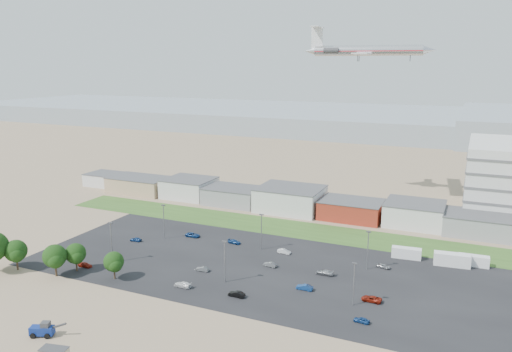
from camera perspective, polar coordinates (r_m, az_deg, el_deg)
The scene contains 34 objects.
ground at distance 114.33m, azimuth -5.91°, elevation -13.52°, with size 700.00×700.00×0.00m, color #867155.
parking_lot at distance 128.51m, azimuth 0.58°, elevation -10.39°, with size 120.00×50.00×0.01m, color black.
grass_strip at distance 158.04m, azimuth 3.56°, elevation -5.93°, with size 160.00×16.00×0.02m, color #32551F.
hills_backdrop at distance 406.27m, azimuth 22.31°, elevation 5.22°, with size 700.00×200.00×9.00m, color gray, non-canonical shape.
building_row at distance 179.87m, azimuth 0.64°, elevation -2.27°, with size 170.00×20.00×8.00m, color silver, non-canonical shape.
telehandler at distance 106.43m, azimuth -23.28°, elevation -15.76°, with size 7.02×2.34×2.93m, color navy, non-canonical shape.
box_trailer_a at distance 139.55m, azimuth 16.81°, elevation -8.42°, with size 7.56×2.36×2.84m, color silver, non-canonical shape.
box_trailer_b at distance 138.18m, azimuth 21.49°, elevation -8.88°, with size 8.79×2.75×3.30m, color silver, non-canonical shape.
box_trailer_c at distance 140.37m, azimuth 23.61°, elevation -8.85°, with size 7.39×2.31×2.77m, color silver, non-canonical shape.
tree_left at distance 138.89m, azimuth -25.74°, elevation -7.95°, with size 5.89×5.89×8.83m, color black, non-canonical shape.
tree_mid at distance 131.12m, azimuth -22.01°, elevation -8.74°, with size 6.04×6.04×9.07m, color black, non-canonical shape.
tree_right at distance 132.57m, azimuth -19.91°, elevation -8.55°, with size 5.42×5.42×8.13m, color black, non-canonical shape.
tree_near at distance 125.26m, azimuth -15.94°, elevation -9.62°, with size 5.15×5.15×7.72m, color black, non-canonical shape.
lightpole_front_l at distance 134.91m, azimuth -16.18°, elevation -7.31°, with size 1.27×0.53×10.81m, color slate, non-canonical shape.
lightpole_front_m at distance 118.68m, azimuth -3.58°, elevation -9.75°, with size 1.20×0.50×10.21m, color slate, non-canonical shape.
lightpole_front_r at distance 109.91m, azimuth 11.12°, elevation -12.05°, with size 1.13×0.47×9.60m, color slate, non-canonical shape.
lightpole_back_l at distance 149.28m, azimuth -10.48°, elevation -5.17°, with size 1.22×0.51×10.33m, color slate, non-canonical shape.
lightpole_back_m at distance 138.49m, azimuth 0.62°, elevation -6.41°, with size 1.19×0.50×10.16m, color slate, non-canonical shape.
lightpole_back_r at distance 128.55m, azimuth 12.65°, elevation -8.31°, with size 1.17×0.49×9.97m, color slate, non-canonical shape.
airliner at distance 187.16m, azimuth 12.64°, elevation 13.82°, with size 46.19×31.49×13.65m, color silver, non-canonical shape.
parked_car_0 at distance 114.05m, azimuth 13.05°, elevation -13.52°, with size 2.04×4.42×1.23m, color maroon.
parked_car_1 at distance 116.94m, azimuth 5.56°, elevation -12.54°, with size 1.34×3.84×1.27m, color navy.
parked_car_2 at distance 105.39m, azimuth 11.97°, elevation -15.81°, with size 1.30×3.23×1.10m, color navy.
parked_car_3 at distance 118.98m, azimuth -8.38°, elevation -12.17°, with size 1.73×4.25×1.23m, color silver.
parked_car_4 at distance 126.77m, azimuth -6.15°, elevation -10.52°, with size 1.19×3.41×1.12m, color #595B5E.
parked_car_5 at distance 150.18m, azimuth -13.58°, elevation -7.05°, with size 1.36×3.39×1.15m, color navy.
parked_car_6 at distance 144.38m, azimuth -2.50°, elevation -7.51°, with size 1.57×3.86×1.12m, color navy.
parked_car_7 at distance 128.72m, azimuth 1.62°, elevation -10.07°, with size 1.25×3.58×1.18m, color #595B5E.
parked_car_8 at distance 131.73m, azimuth 14.39°, elevation -9.94°, with size 1.36×3.38×1.15m, color #A5A5AA.
parked_car_9 at distance 150.78m, azimuth -7.25°, elevation -6.69°, with size 2.05×4.45×1.24m, color navy.
parked_car_10 at distance 135.65m, azimuth -18.96°, elevation -9.58°, with size 1.57×3.85×1.12m, color maroon.
parked_car_11 at distance 137.26m, azimuth 3.23°, elevation -8.60°, with size 1.27×3.65×1.20m, color silver.
parked_car_12 at distance 125.12m, azimuth 7.86°, elevation -10.85°, with size 1.80×4.42×1.28m, color #A5A5AA.
parked_car_13 at distance 113.36m, azimuth -2.24°, elevation -13.34°, with size 1.34×3.84×1.26m, color black.
Camera 1 is at (52.09, -88.50, 50.25)m, focal length 35.00 mm.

